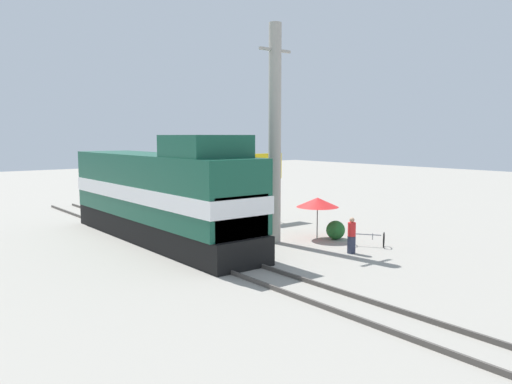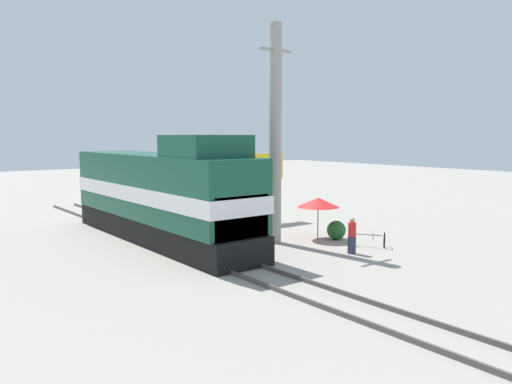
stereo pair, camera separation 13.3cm
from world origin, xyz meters
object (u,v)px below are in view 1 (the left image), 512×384
at_px(vendor_umbrella, 317,202).
at_px(billboard_sign, 266,170).
at_px(utility_pole, 275,134).
at_px(bicycle, 367,239).
at_px(locomotive, 162,195).
at_px(person_bystander, 352,234).

xyz_separation_m(vendor_umbrella, billboard_sign, (1.36, 5.59, 1.21)).
height_order(utility_pole, billboard_sign, utility_pole).
bearing_deg(vendor_umbrella, billboard_sign, 76.37).
xyz_separation_m(utility_pole, bicycle, (2.75, -3.25, -4.71)).
relative_size(locomotive, vendor_umbrella, 6.84).
distance_m(locomotive, utility_pole, 6.02).
distance_m(utility_pole, bicycle, 6.35).
bearing_deg(person_bystander, utility_pole, 107.14).
xyz_separation_m(locomotive, vendor_umbrella, (6.28, -4.03, -0.42)).
distance_m(locomotive, bicycle, 9.70).
bearing_deg(billboard_sign, bicycle, -95.70).
relative_size(locomotive, bicycle, 8.34).
bearing_deg(vendor_umbrella, bicycle, -78.45).
xyz_separation_m(locomotive, person_bystander, (5.21, -7.14, -1.38)).
relative_size(locomotive, person_bystander, 9.02).
bearing_deg(utility_pole, locomotive, 139.96).
height_order(billboard_sign, bicycle, billboard_sign).
distance_m(locomotive, billboard_sign, 7.83).
distance_m(locomotive, vendor_umbrella, 7.47).
xyz_separation_m(utility_pole, person_bystander, (1.15, -3.73, -4.23)).
distance_m(vendor_umbrella, billboard_sign, 5.88).
bearing_deg(vendor_umbrella, locomotive, 147.26).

